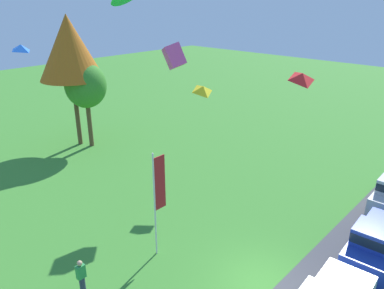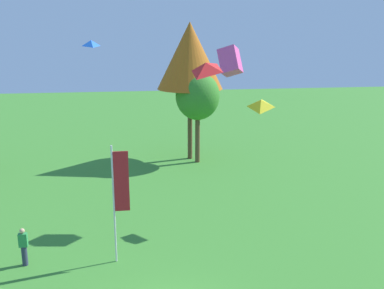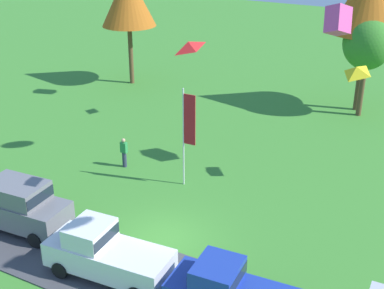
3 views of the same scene
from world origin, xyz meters
name	(u,v)px [view 1 (image 1 of 3)]	position (x,y,z in m)	size (l,w,h in m)	color
ground_plane	(261,283)	(0.00, 0.00, 0.00)	(120.00, 120.00, 0.00)	#3D842D
car_pickup_far_end	(377,243)	(4.66, -3.09, 1.11)	(5.10, 2.28, 2.14)	#1E389E
person_on_lawn	(82,278)	(-5.60, 5.01, 0.88)	(0.36, 0.24, 1.71)	#2D334C
tree_far_left	(69,48)	(3.64, 20.29, 7.91)	(4.93, 4.93, 10.40)	brown
tree_right_of_center	(86,86)	(4.07, 19.25, 5.04)	(3.25, 3.25, 6.86)	brown
flag_banner	(158,191)	(-1.47, 4.80, 3.33)	(0.71, 0.08, 5.25)	silver
kite_diamond_mid_center	(302,77)	(1.34, -0.23, 8.80)	(0.76, 0.91, 0.28)	red
kite_diamond_high_left	(21,48)	(-2.96, 13.41, 9.09)	(0.77, 0.86, 0.33)	blue
kite_diamond_low_drifter	(203,89)	(5.62, 8.34, 6.23)	(1.02, 1.07, 0.39)	yellow
kite_box_topmost	(174,56)	(4.25, 9.45, 8.28)	(0.92, 0.92, 1.29)	#EA4C9E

